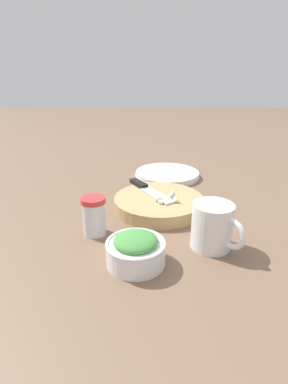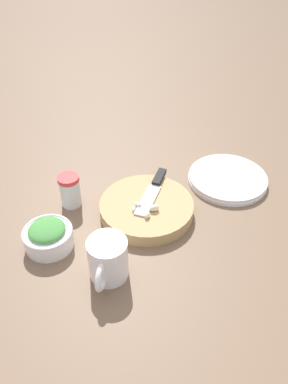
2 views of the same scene
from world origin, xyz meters
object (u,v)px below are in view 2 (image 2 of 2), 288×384
at_px(cutting_board, 147,208).
at_px(herb_bowl, 48,236).
at_px(chef_knife, 154,189).
at_px(spice_jar, 70,190).
at_px(coffee_mug, 108,260).
at_px(garlic_cloves, 147,209).
at_px(plate_stack, 228,179).

bearing_deg(cutting_board, herb_bowl, 168.41).
relative_size(chef_knife, spice_jar, 1.97).
relative_size(cutting_board, coffee_mug, 2.25).
bearing_deg(coffee_mug, cutting_board, 29.81).
height_order(garlic_cloves, coffee_mug, coffee_mug).
bearing_deg(chef_knife, garlic_cloves, 96.34).
relative_size(coffee_mug, plate_stack, 0.48).
relative_size(cutting_board, herb_bowl, 2.07).
xyz_separation_m(herb_bowl, spice_jar, (0.12, 0.10, 0.01)).
bearing_deg(chef_knife, coffee_mug, 86.98).
relative_size(cutting_board, garlic_cloves, 3.63).
xyz_separation_m(garlic_cloves, spice_jar, (-0.12, 0.18, 0.00)).
bearing_deg(herb_bowl, plate_stack, -9.64).
distance_m(cutting_board, plate_stack, 0.27).
xyz_separation_m(cutting_board, chef_knife, (0.05, 0.03, 0.02)).
xyz_separation_m(coffee_mug, plate_stack, (0.46, 0.07, -0.04)).
xyz_separation_m(garlic_cloves, herb_bowl, (-0.23, 0.08, -0.01)).
relative_size(chef_knife, plate_stack, 0.79).
bearing_deg(chef_knife, herb_bowl, 52.56).
height_order(cutting_board, coffee_mug, coffee_mug).
distance_m(garlic_cloves, spice_jar, 0.21).
height_order(herb_bowl, plate_stack, herb_bowl).
bearing_deg(chef_knife, spice_jar, 23.49).
distance_m(garlic_cloves, herb_bowl, 0.25).
bearing_deg(cutting_board, spice_jar, 132.20).
xyz_separation_m(cutting_board, herb_bowl, (-0.25, 0.05, 0.01)).
relative_size(herb_bowl, spice_jar, 1.30).
bearing_deg(coffee_mug, plate_stack, 8.91).
distance_m(herb_bowl, coffee_mug, 0.17).
height_order(cutting_board, chef_knife, chef_knife).
xyz_separation_m(herb_bowl, plate_stack, (0.52, -0.09, -0.02)).
bearing_deg(chef_knife, plate_stack, -140.39).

